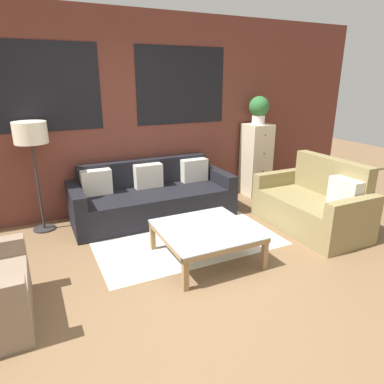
{
  "coord_description": "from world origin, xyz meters",
  "views": [
    {
      "loc": [
        -1.21,
        -2.45,
        1.91
      ],
      "look_at": [
        0.55,
        1.22,
        0.55
      ],
      "focal_mm": 32.0,
      "sensor_mm": 36.0,
      "label": 1
    }
  ],
  "objects_px": {
    "settee_vintage": "(314,206)",
    "coffee_table": "(206,232)",
    "floor_lamp": "(31,137)",
    "potted_plant": "(259,108)",
    "drawer_cabinet": "(256,160)",
    "couch_dark": "(152,198)"
  },
  "relations": [
    {
      "from": "settee_vintage",
      "to": "coffee_table",
      "type": "xyz_separation_m",
      "value": [
        -1.67,
        -0.11,
        0.01
      ]
    },
    {
      "from": "floor_lamp",
      "to": "potted_plant",
      "type": "bearing_deg",
      "value": 0.2
    },
    {
      "from": "coffee_table",
      "to": "drawer_cabinet",
      "type": "relative_size",
      "value": 0.82
    },
    {
      "from": "coffee_table",
      "to": "potted_plant",
      "type": "xyz_separation_m",
      "value": [
        1.81,
        1.62,
        1.13
      ]
    },
    {
      "from": "floor_lamp",
      "to": "potted_plant",
      "type": "xyz_separation_m",
      "value": [
        3.38,
        0.01,
        0.22
      ]
    },
    {
      "from": "settee_vintage",
      "to": "potted_plant",
      "type": "height_order",
      "value": "potted_plant"
    },
    {
      "from": "coffee_table",
      "to": "potted_plant",
      "type": "relative_size",
      "value": 2.23
    },
    {
      "from": "coffee_table",
      "to": "drawer_cabinet",
      "type": "height_order",
      "value": "drawer_cabinet"
    },
    {
      "from": "couch_dark",
      "to": "drawer_cabinet",
      "type": "xyz_separation_m",
      "value": [
        1.92,
        0.2,
        0.32
      ]
    },
    {
      "from": "coffee_table",
      "to": "floor_lamp",
      "type": "xyz_separation_m",
      "value": [
        -1.57,
        1.61,
        0.91
      ]
    },
    {
      "from": "couch_dark",
      "to": "drawer_cabinet",
      "type": "bearing_deg",
      "value": 5.97
    },
    {
      "from": "floor_lamp",
      "to": "couch_dark",
      "type": "bearing_deg",
      "value": -7.4
    },
    {
      "from": "settee_vintage",
      "to": "potted_plant",
      "type": "relative_size",
      "value": 3.32
    },
    {
      "from": "drawer_cabinet",
      "to": "potted_plant",
      "type": "relative_size",
      "value": 2.71
    },
    {
      "from": "drawer_cabinet",
      "to": "potted_plant",
      "type": "bearing_deg",
      "value": 90.0
    },
    {
      "from": "settee_vintage",
      "to": "coffee_table",
      "type": "distance_m",
      "value": 1.67
    },
    {
      "from": "drawer_cabinet",
      "to": "potted_plant",
      "type": "xyz_separation_m",
      "value": [
        0.0,
        0.0,
        0.85
      ]
    },
    {
      "from": "settee_vintage",
      "to": "floor_lamp",
      "type": "xyz_separation_m",
      "value": [
        -3.24,
        1.5,
        0.91
      ]
    },
    {
      "from": "drawer_cabinet",
      "to": "potted_plant",
      "type": "height_order",
      "value": "potted_plant"
    },
    {
      "from": "floor_lamp",
      "to": "coffee_table",
      "type": "bearing_deg",
      "value": -45.58
    },
    {
      "from": "couch_dark",
      "to": "coffee_table",
      "type": "height_order",
      "value": "couch_dark"
    },
    {
      "from": "settee_vintage",
      "to": "drawer_cabinet",
      "type": "relative_size",
      "value": 1.22
    }
  ]
}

